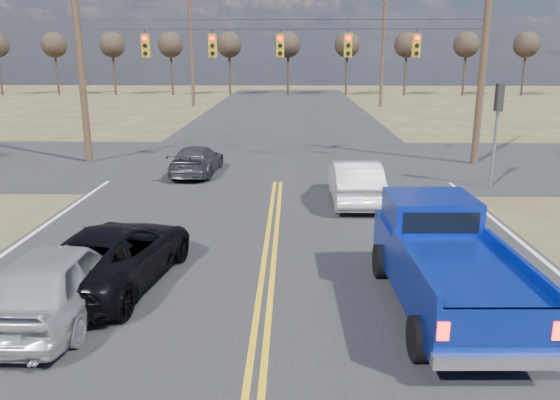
{
  "coord_description": "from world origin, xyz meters",
  "views": [
    {
      "loc": [
        0.56,
        -7.09,
        5.0
      ],
      "look_at": [
        0.27,
        5.85,
        1.5
      ],
      "focal_mm": 35.0,
      "sensor_mm": 36.0,
      "label": 1
    }
  ],
  "objects_px": {
    "pickup_truck": "(444,262)",
    "silver_suv": "(58,280)",
    "dgrey_car_queue": "(197,160)",
    "white_car_queue": "(355,181)",
    "black_suv": "(114,254)"
  },
  "relations": [
    {
      "from": "pickup_truck",
      "to": "silver_suv",
      "type": "relative_size",
      "value": 1.25
    },
    {
      "from": "dgrey_car_queue",
      "to": "white_car_queue",
      "type": "bearing_deg",
      "value": 148.26
    },
    {
      "from": "black_suv",
      "to": "pickup_truck",
      "type": "bearing_deg",
      "value": -179.85
    },
    {
      "from": "pickup_truck",
      "to": "dgrey_car_queue",
      "type": "relative_size",
      "value": 1.3
    },
    {
      "from": "silver_suv",
      "to": "black_suv",
      "type": "xyz_separation_m",
      "value": [
        0.59,
        1.61,
        -0.07
      ]
    },
    {
      "from": "black_suv",
      "to": "dgrey_car_queue",
      "type": "distance_m",
      "value": 11.28
    },
    {
      "from": "silver_suv",
      "to": "dgrey_car_queue",
      "type": "xyz_separation_m",
      "value": [
        0.5,
        12.89,
        -0.14
      ]
    },
    {
      "from": "pickup_truck",
      "to": "black_suv",
      "type": "height_order",
      "value": "pickup_truck"
    },
    {
      "from": "pickup_truck",
      "to": "white_car_queue",
      "type": "relative_size",
      "value": 1.22
    },
    {
      "from": "pickup_truck",
      "to": "white_car_queue",
      "type": "height_order",
      "value": "pickup_truck"
    },
    {
      "from": "pickup_truck",
      "to": "dgrey_car_queue",
      "type": "bearing_deg",
      "value": 118.18
    },
    {
      "from": "pickup_truck",
      "to": "black_suv",
      "type": "distance_m",
      "value": 7.07
    },
    {
      "from": "pickup_truck",
      "to": "black_suv",
      "type": "bearing_deg",
      "value": 169.38
    },
    {
      "from": "silver_suv",
      "to": "black_suv",
      "type": "distance_m",
      "value": 1.71
    },
    {
      "from": "black_suv",
      "to": "dgrey_car_queue",
      "type": "bearing_deg",
      "value": -80.27
    }
  ]
}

